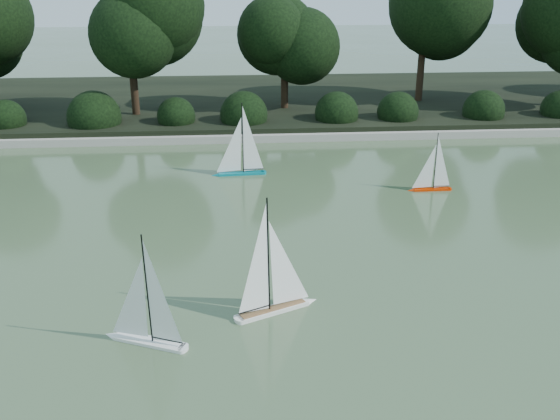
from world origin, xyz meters
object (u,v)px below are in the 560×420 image
sailboat_white_a (142,325)px  sailboat_teal (237,163)px  sailboat_orange (429,181)px  sailboat_white_b (279,292)px

sailboat_white_a → sailboat_teal: (1.16, 6.01, 0.02)m
sailboat_white_a → sailboat_orange: bearing=45.0°
sailboat_orange → sailboat_teal: 3.82m
sailboat_white_a → sailboat_white_b: size_ratio=0.91×
sailboat_orange → sailboat_teal: (-3.61, 1.24, 0.06)m
sailboat_white_b → sailboat_orange: 5.25m
sailboat_white_b → sailboat_teal: sailboat_white_b is taller
sailboat_orange → sailboat_white_a: bearing=-135.0°
sailboat_orange → sailboat_white_b: bearing=-127.1°
sailboat_white_a → sailboat_orange: size_ratio=1.23×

